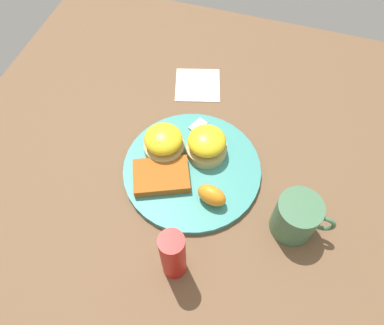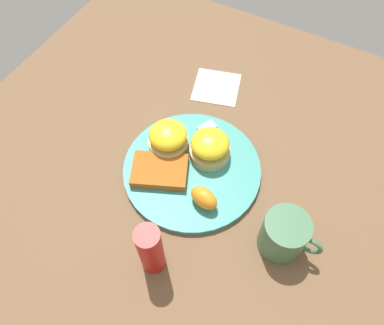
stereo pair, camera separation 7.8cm
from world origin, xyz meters
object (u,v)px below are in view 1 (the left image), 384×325
at_px(orange_wedge, 212,195).
at_px(cup, 296,217).
at_px(sandwich_benedict_right, 164,142).
at_px(sandwich_benedict_left, 207,144).
at_px(fork, 179,142).
at_px(condiment_bottle, 173,255).
at_px(hashbrown_patty, 161,176).

height_order(orange_wedge, cup, cup).
bearing_deg(sandwich_benedict_right, sandwich_benedict_left, 14.16).
distance_m(orange_wedge, fork, 0.16).
xyz_separation_m(sandwich_benedict_left, fork, (-0.07, 0.01, -0.03)).
xyz_separation_m(cup, condiment_bottle, (-0.19, -0.15, 0.02)).
height_order(hashbrown_patty, fork, hashbrown_patty).
bearing_deg(fork, hashbrown_patty, -93.59).
bearing_deg(fork, sandwich_benedict_right, -130.07).
relative_size(sandwich_benedict_left, condiment_bottle, 0.62).
distance_m(sandwich_benedict_left, condiment_bottle, 0.26).
distance_m(orange_wedge, cup, 0.17).
bearing_deg(sandwich_benedict_left, fork, 175.05).
bearing_deg(hashbrown_patty, cup, -4.17).
bearing_deg(condiment_bottle, sandwich_benedict_left, 93.06).
height_order(fork, cup, cup).
bearing_deg(cup, fork, 156.93).
xyz_separation_m(sandwich_benedict_left, orange_wedge, (0.04, -0.11, -0.01)).
distance_m(sandwich_benedict_right, fork, 0.05).
distance_m(fork, cup, 0.30).
height_order(hashbrown_patty, condiment_bottle, condiment_bottle).
relative_size(sandwich_benedict_left, sandwich_benedict_right, 1.00).
relative_size(hashbrown_patty, cup, 1.00).
bearing_deg(cup, hashbrown_patty, 175.83).
xyz_separation_m(orange_wedge, cup, (0.17, -0.00, 0.01)).
xyz_separation_m(sandwich_benedict_left, sandwich_benedict_right, (-0.09, -0.02, 0.00)).
height_order(orange_wedge, condiment_bottle, condiment_bottle).
xyz_separation_m(orange_wedge, condiment_bottle, (-0.03, -0.15, 0.03)).
distance_m(fork, condiment_bottle, 0.28).
bearing_deg(hashbrown_patty, condiment_bottle, -62.90).
bearing_deg(sandwich_benedict_left, condiment_bottle, -86.94).
distance_m(hashbrown_patty, fork, 0.10).
bearing_deg(fork, sandwich_benedict_left, -4.95).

